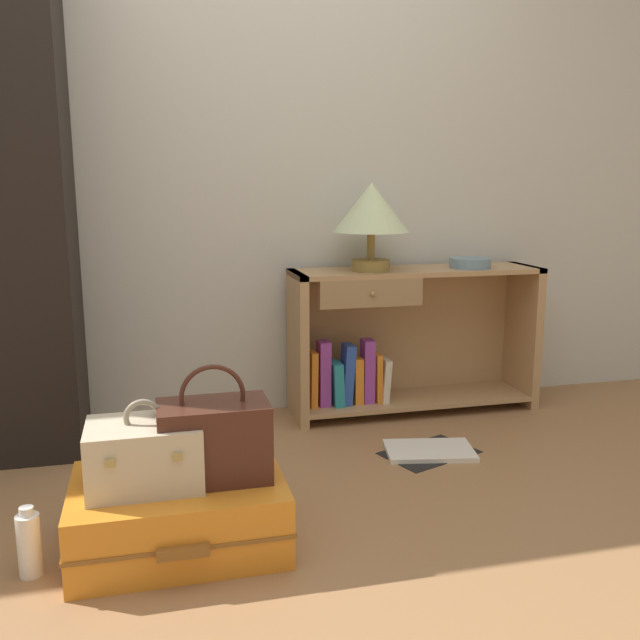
{
  "coord_description": "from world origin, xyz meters",
  "views": [
    {
      "loc": [
        -0.33,
        -1.67,
        1.06
      ],
      "look_at": [
        0.29,
        0.81,
        0.55
      ],
      "focal_mm": 38.86,
      "sensor_mm": 36.0,
      "label": 1
    }
  ],
  "objects_px": {
    "bottle": "(29,544)",
    "open_book_on_floor": "(429,451)",
    "handbag": "(214,440)",
    "suitcase_large": "(179,513)",
    "bowl": "(470,263)",
    "bookshelf": "(401,341)",
    "table_lamp": "(371,211)",
    "train_case": "(145,454)"
  },
  "relations": [
    {
      "from": "bowl",
      "to": "train_case",
      "type": "distance_m",
      "value": 1.82
    },
    {
      "from": "table_lamp",
      "to": "bottle",
      "type": "height_order",
      "value": "table_lamp"
    },
    {
      "from": "bookshelf",
      "to": "bottle",
      "type": "bearing_deg",
      "value": -143.84
    },
    {
      "from": "open_book_on_floor",
      "to": "train_case",
      "type": "bearing_deg",
      "value": -155.22
    },
    {
      "from": "table_lamp",
      "to": "bottle",
      "type": "xyz_separation_m",
      "value": [
        -1.31,
        -1.04,
        -0.84
      ]
    },
    {
      "from": "table_lamp",
      "to": "bottle",
      "type": "relative_size",
      "value": 1.93
    },
    {
      "from": "table_lamp",
      "to": "bowl",
      "type": "bearing_deg",
      "value": -1.24
    },
    {
      "from": "suitcase_large",
      "to": "open_book_on_floor",
      "type": "height_order",
      "value": "suitcase_large"
    },
    {
      "from": "handbag",
      "to": "open_book_on_floor",
      "type": "relative_size",
      "value": 0.82
    },
    {
      "from": "table_lamp",
      "to": "train_case",
      "type": "distance_m",
      "value": 1.55
    },
    {
      "from": "train_case",
      "to": "open_book_on_floor",
      "type": "bearing_deg",
      "value": 24.78
    },
    {
      "from": "open_book_on_floor",
      "to": "bowl",
      "type": "bearing_deg",
      "value": 51.78
    },
    {
      "from": "train_case",
      "to": "handbag",
      "type": "distance_m",
      "value": 0.2
    },
    {
      "from": "table_lamp",
      "to": "train_case",
      "type": "relative_size",
      "value": 1.22
    },
    {
      "from": "bowl",
      "to": "bottle",
      "type": "height_order",
      "value": "bowl"
    },
    {
      "from": "suitcase_large",
      "to": "bottle",
      "type": "bearing_deg",
      "value": -171.81
    },
    {
      "from": "suitcase_large",
      "to": "handbag",
      "type": "height_order",
      "value": "handbag"
    },
    {
      "from": "table_lamp",
      "to": "open_book_on_floor",
      "type": "height_order",
      "value": "table_lamp"
    },
    {
      "from": "bowl",
      "to": "train_case",
      "type": "relative_size",
      "value": 0.59
    },
    {
      "from": "bowl",
      "to": "train_case",
      "type": "height_order",
      "value": "bowl"
    },
    {
      "from": "handbag",
      "to": "open_book_on_floor",
      "type": "xyz_separation_m",
      "value": [
        0.89,
        0.5,
        -0.32
      ]
    },
    {
      "from": "suitcase_large",
      "to": "bottle",
      "type": "height_order",
      "value": "suitcase_large"
    },
    {
      "from": "handbag",
      "to": "bookshelf",
      "type": "bearing_deg",
      "value": 47.04
    },
    {
      "from": "bottle",
      "to": "open_book_on_floor",
      "type": "height_order",
      "value": "bottle"
    },
    {
      "from": "suitcase_large",
      "to": "bottle",
      "type": "distance_m",
      "value": 0.41
    },
    {
      "from": "train_case",
      "to": "open_book_on_floor",
      "type": "xyz_separation_m",
      "value": [
        1.09,
        0.5,
        -0.3
      ]
    },
    {
      "from": "bottle",
      "to": "open_book_on_floor",
      "type": "bearing_deg",
      "value": 21.19
    },
    {
      "from": "handbag",
      "to": "bottle",
      "type": "height_order",
      "value": "handbag"
    },
    {
      "from": "suitcase_large",
      "to": "train_case",
      "type": "distance_m",
      "value": 0.22
    },
    {
      "from": "bookshelf",
      "to": "train_case",
      "type": "xyz_separation_m",
      "value": [
        -1.17,
        -1.04,
        -0.03
      ]
    },
    {
      "from": "train_case",
      "to": "table_lamp",
      "type": "bearing_deg",
      "value": 45.1
    },
    {
      "from": "handbag",
      "to": "bottle",
      "type": "bearing_deg",
      "value": -175.32
    },
    {
      "from": "bookshelf",
      "to": "suitcase_large",
      "type": "relative_size",
      "value": 1.87
    },
    {
      "from": "suitcase_large",
      "to": "open_book_on_floor",
      "type": "bearing_deg",
      "value": 25.94
    },
    {
      "from": "table_lamp",
      "to": "bottle",
      "type": "distance_m",
      "value": 1.88
    },
    {
      "from": "suitcase_large",
      "to": "handbag",
      "type": "bearing_deg",
      "value": -8.69
    },
    {
      "from": "table_lamp",
      "to": "bowl",
      "type": "distance_m",
      "value": 0.53
    },
    {
      "from": "bookshelf",
      "to": "bottle",
      "type": "xyz_separation_m",
      "value": [
        -1.48,
        -1.08,
        -0.24
      ]
    },
    {
      "from": "bottle",
      "to": "train_case",
      "type": "bearing_deg",
      "value": 7.58
    },
    {
      "from": "bookshelf",
      "to": "bowl",
      "type": "relative_size",
      "value": 6.16
    },
    {
      "from": "suitcase_large",
      "to": "table_lamp",
      "type": "bearing_deg",
      "value": 47.3
    },
    {
      "from": "train_case",
      "to": "bookshelf",
      "type": "bearing_deg",
      "value": 41.77
    }
  ]
}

